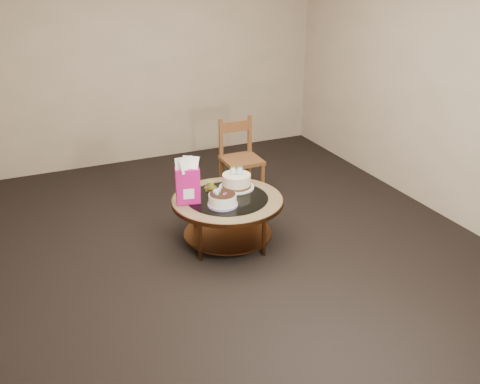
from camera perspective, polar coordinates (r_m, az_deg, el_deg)
name	(u,v)px	position (r m, az deg, el deg)	size (l,w,h in m)	color
ground	(228,242)	(5.05, -1.29, -5.35)	(5.00, 5.00, 0.00)	black
room_walls	(226,78)	(4.49, -1.48, 12.02)	(4.52, 5.02, 2.61)	#BCA78E
coffee_table	(228,206)	(4.87, -1.33, -1.48)	(1.02, 1.02, 0.46)	#5A3319
decorated_cake	(222,200)	(4.68, -1.89, -0.87)	(0.27, 0.27, 0.15)	#B79ADA
cream_cake	(237,181)	(5.02, -0.37, 1.14)	(0.33, 0.33, 0.21)	white
gift_bag	(188,181)	(4.69, -5.61, 1.21)	(0.23, 0.19, 0.42)	#CE137D
pillar_candle	(211,186)	(5.01, -3.15, 0.60)	(0.13, 0.13, 0.09)	#E0B65C
dining_chair	(240,158)	(5.83, 0.03, 3.63)	(0.40, 0.40, 0.86)	brown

